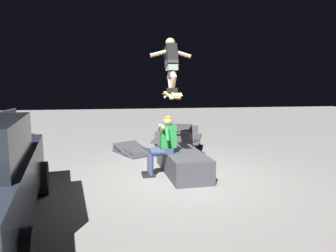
{
  "coord_description": "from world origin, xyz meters",
  "views": [
    {
      "loc": [
        -6.05,
        1.29,
        1.96
      ],
      "look_at": [
        0.2,
        0.19,
        1.1
      ],
      "focal_mm": 31.31,
      "sensor_mm": 36.0,
      "label": 1
    }
  ],
  "objects": [
    {
      "name": "skater_airborne",
      "position": [
        0.08,
        0.15,
        2.47
      ],
      "size": [
        0.62,
        0.89,
        1.12
      ],
      "color": "black"
    },
    {
      "name": "person_sitting_on_ledge",
      "position": [
        0.2,
        0.3,
        0.75
      ],
      "size": [
        0.59,
        0.76,
        1.34
      ],
      "color": "#2D3856",
      "rests_on": "ground"
    },
    {
      "name": "ledge_box_main",
      "position": [
        0.28,
        -0.16,
        0.25
      ],
      "size": [
        2.05,
        0.9,
        0.5
      ],
      "primitive_type": "cube",
      "rotation": [
        0.0,
        0.0,
        0.05
      ],
      "color": "#38383D",
      "rests_on": "ground"
    },
    {
      "name": "picnic_table_back",
      "position": [
        2.42,
        -0.5,
        0.5
      ],
      "size": [
        2.05,
        1.83,
        0.75
      ],
      "color": "#38383D",
      "rests_on": "ground"
    },
    {
      "name": "skateboard",
      "position": [
        0.03,
        0.14,
        1.78
      ],
      "size": [
        1.03,
        0.25,
        0.15
      ],
      "color": "#AD8451"
    },
    {
      "name": "ground_plane",
      "position": [
        0.0,
        0.0,
        0.0
      ],
      "size": [
        40.0,
        40.0,
        0.0
      ],
      "primitive_type": "plane",
      "color": "slate"
    },
    {
      "name": "kicker_ramp",
      "position": [
        2.44,
        0.82,
        0.06
      ],
      "size": [
        1.46,
        1.26,
        0.36
      ],
      "color": "#38383D",
      "rests_on": "ground"
    }
  ]
}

